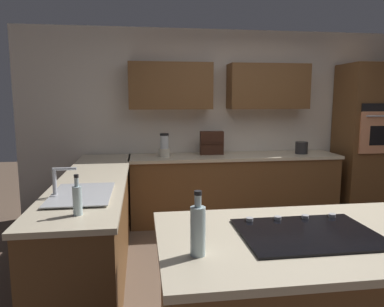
{
  "coord_description": "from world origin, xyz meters",
  "views": [
    {
      "loc": [
        1.35,
        3.0,
        1.66
      ],
      "look_at": [
        0.72,
        -1.43,
        0.98
      ],
      "focal_mm": 33.82,
      "sensor_mm": 36.0,
      "label": 1
    }
  ],
  "objects_px": {
    "cooktop": "(308,233)",
    "dish_soap_bottle": "(77,199)",
    "spice_rack": "(212,143)",
    "wall_oven": "(368,140)",
    "sink_unit": "(81,194)",
    "oil_bottle": "(198,229)",
    "blender": "(164,147)",
    "kettle": "(301,148)"
  },
  "relations": [
    {
      "from": "cooktop",
      "to": "dish_soap_bottle",
      "type": "xyz_separation_m",
      "value": [
        1.34,
        -0.53,
        0.1
      ]
    },
    {
      "from": "cooktop",
      "to": "spice_rack",
      "type": "distance_m",
      "value": 2.97
    },
    {
      "from": "wall_oven",
      "to": "dish_soap_bottle",
      "type": "bearing_deg",
      "value": 32.92
    },
    {
      "from": "wall_oven",
      "to": "sink_unit",
      "type": "distance_m",
      "value": 4.13
    },
    {
      "from": "wall_oven",
      "to": "dish_soap_bottle",
      "type": "distance_m",
      "value": 4.31
    },
    {
      "from": "sink_unit",
      "to": "oil_bottle",
      "type": "relative_size",
      "value": 2.17
    },
    {
      "from": "wall_oven",
      "to": "blender",
      "type": "height_order",
      "value": "wall_oven"
    },
    {
      "from": "kettle",
      "to": "blender",
      "type": "bearing_deg",
      "value": -0.0
    },
    {
      "from": "dish_soap_bottle",
      "to": "oil_bottle",
      "type": "relative_size",
      "value": 0.84
    },
    {
      "from": "cooktop",
      "to": "wall_oven",
      "type": "bearing_deg",
      "value": -128.4
    },
    {
      "from": "wall_oven",
      "to": "cooktop",
      "type": "relative_size",
      "value": 2.81
    },
    {
      "from": "blender",
      "to": "kettle",
      "type": "bearing_deg",
      "value": 180.0
    },
    {
      "from": "wall_oven",
      "to": "kettle",
      "type": "bearing_deg",
      "value": 0.58
    },
    {
      "from": "blender",
      "to": "dish_soap_bottle",
      "type": "xyz_separation_m",
      "value": [
        0.72,
        2.33,
        -0.02
      ]
    },
    {
      "from": "sink_unit",
      "to": "dish_soap_bottle",
      "type": "xyz_separation_m",
      "value": [
        -0.06,
        0.48,
        0.09
      ]
    },
    {
      "from": "blender",
      "to": "spice_rack",
      "type": "height_order",
      "value": "spice_rack"
    },
    {
      "from": "dish_soap_bottle",
      "to": "blender",
      "type": "bearing_deg",
      "value": -107.15
    },
    {
      "from": "sink_unit",
      "to": "kettle",
      "type": "relative_size",
      "value": 4.11
    },
    {
      "from": "wall_oven",
      "to": "kettle",
      "type": "xyz_separation_m",
      "value": [
        1.0,
        0.01,
        -0.09
      ]
    },
    {
      "from": "wall_oven",
      "to": "cooktop",
      "type": "height_order",
      "value": "wall_oven"
    },
    {
      "from": "wall_oven",
      "to": "spice_rack",
      "type": "relative_size",
      "value": 6.69
    },
    {
      "from": "dish_soap_bottle",
      "to": "oil_bottle",
      "type": "xyz_separation_m",
      "value": [
        -0.68,
        0.72,
        0.02
      ]
    },
    {
      "from": "sink_unit",
      "to": "blender",
      "type": "xyz_separation_m",
      "value": [
        -0.78,
        -1.85,
        0.11
      ]
    },
    {
      "from": "blender",
      "to": "dish_soap_bottle",
      "type": "relative_size",
      "value": 1.13
    },
    {
      "from": "kettle",
      "to": "spice_rack",
      "type": "bearing_deg",
      "value": -4.3
    },
    {
      "from": "oil_bottle",
      "to": "blender",
      "type": "bearing_deg",
      "value": -90.68
    },
    {
      "from": "dish_soap_bottle",
      "to": "cooktop",
      "type": "bearing_deg",
      "value": 158.26
    },
    {
      "from": "oil_bottle",
      "to": "cooktop",
      "type": "bearing_deg",
      "value": -164.37
    },
    {
      "from": "spice_rack",
      "to": "oil_bottle",
      "type": "xyz_separation_m",
      "value": [
        0.69,
        3.15,
        -0.03
      ]
    },
    {
      "from": "blender",
      "to": "kettle",
      "type": "height_order",
      "value": "blender"
    },
    {
      "from": "sink_unit",
      "to": "spice_rack",
      "type": "relative_size",
      "value": 2.19
    },
    {
      "from": "blender",
      "to": "dish_soap_bottle",
      "type": "distance_m",
      "value": 2.44
    },
    {
      "from": "sink_unit",
      "to": "blender",
      "type": "height_order",
      "value": "blender"
    },
    {
      "from": "wall_oven",
      "to": "spice_rack",
      "type": "bearing_deg",
      "value": -2.14
    },
    {
      "from": "sink_unit",
      "to": "kettle",
      "type": "distance_m",
      "value": 3.26
    },
    {
      "from": "blender",
      "to": "oil_bottle",
      "type": "height_order",
      "value": "oil_bottle"
    },
    {
      "from": "spice_rack",
      "to": "oil_bottle",
      "type": "distance_m",
      "value": 3.22
    },
    {
      "from": "cooktop",
      "to": "spice_rack",
      "type": "height_order",
      "value": "spice_rack"
    },
    {
      "from": "sink_unit",
      "to": "blender",
      "type": "bearing_deg",
      "value": -112.78
    },
    {
      "from": "spice_rack",
      "to": "cooktop",
      "type": "bearing_deg",
      "value": 89.41
    },
    {
      "from": "kettle",
      "to": "oil_bottle",
      "type": "height_order",
      "value": "oil_bottle"
    },
    {
      "from": "sink_unit",
      "to": "oil_bottle",
      "type": "height_order",
      "value": "oil_bottle"
    }
  ]
}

